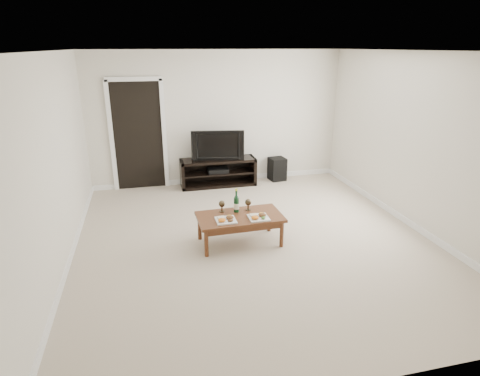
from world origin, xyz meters
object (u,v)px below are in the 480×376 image
Objects in this scene: subwoofer at (277,169)px; coffee_table at (240,229)px; media_console at (218,172)px; television at (218,144)px.

subwoofer reaches higher than coffee_table.
media_console is 0.57m from television.
media_console is at bearing 86.38° from coffee_table.
media_console reaches higher than coffee_table.
coffee_table is at bearing -125.15° from subwoofer.
television reaches higher than coffee_table.
television is at bearing 0.00° from media_console.
coffee_table is at bearing -93.62° from media_console.
subwoofer is 2.97m from coffee_table.
coffee_table is (-0.16, -2.54, -0.07)m from media_console.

